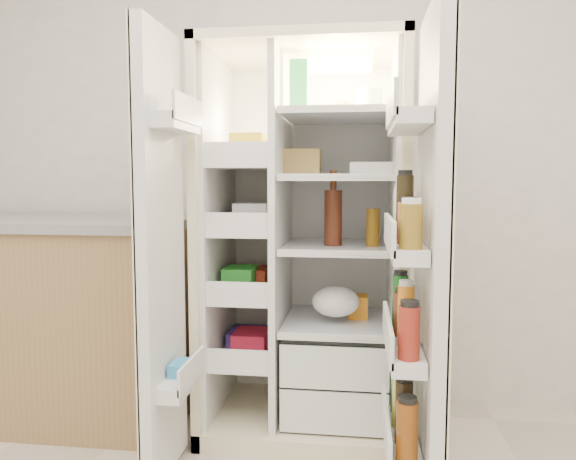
# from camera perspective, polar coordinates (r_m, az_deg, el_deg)

# --- Properties ---
(wall_back) EXTENTS (4.00, 0.02, 2.70)m
(wall_back) POSITION_cam_1_polar(r_m,az_deg,el_deg) (2.96, 3.39, 8.36)
(wall_back) COLOR silver
(wall_back) RESTS_ON floor
(refrigerator) EXTENTS (0.92, 0.70, 1.80)m
(refrigerator) POSITION_cam_1_polar(r_m,az_deg,el_deg) (2.65, 2.22, -4.36)
(refrigerator) COLOR beige
(refrigerator) RESTS_ON floor
(freezer_door) EXTENTS (0.15, 0.40, 1.72)m
(freezer_door) POSITION_cam_1_polar(r_m,az_deg,el_deg) (2.16, -13.05, -2.79)
(freezer_door) COLOR silver
(freezer_door) RESTS_ON floor
(fridge_door) EXTENTS (0.17, 0.58, 1.72)m
(fridge_door) POSITION_cam_1_polar(r_m,az_deg,el_deg) (1.95, 14.12, -4.44)
(fridge_door) COLOR silver
(fridge_door) RESTS_ON floor
(kitchen_counter) EXTENTS (1.38, 0.73, 1.00)m
(kitchen_counter) POSITION_cam_1_polar(r_m,az_deg,el_deg) (3.03, -22.97, -8.29)
(kitchen_counter) COLOR olive
(kitchen_counter) RESTS_ON floor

